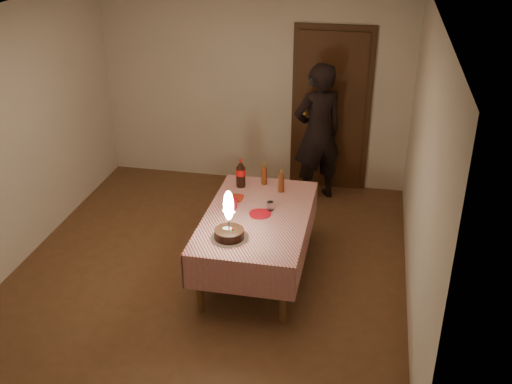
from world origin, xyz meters
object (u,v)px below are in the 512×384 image
(red_cup, at_px, (233,204))
(photographer, at_px, (318,133))
(dining_table, at_px, (257,223))
(red_plate, at_px, (260,214))
(birthday_cake, at_px, (229,227))
(amber_bottle_right, at_px, (281,181))
(cola_bottle, at_px, (241,173))
(clear_cup, at_px, (270,206))
(amber_bottle_left, at_px, (264,174))

(red_cup, distance_m, photographer, 1.87)
(dining_table, distance_m, red_plate, 0.10)
(photographer, bearing_deg, dining_table, -102.08)
(dining_table, distance_m, birthday_cake, 0.56)
(amber_bottle_right, bearing_deg, photographer, 79.24)
(birthday_cake, bearing_deg, cola_bottle, 97.14)
(photographer, bearing_deg, birthday_cake, -103.44)
(clear_cup, height_order, amber_bottle_right, amber_bottle_right)
(amber_bottle_left, bearing_deg, clear_cup, -73.51)
(birthday_cake, xyz_separation_m, amber_bottle_left, (0.10, 1.19, -0.00))
(dining_table, bearing_deg, birthday_cake, -108.41)
(clear_cup, bearing_deg, photographer, 80.61)
(red_plate, xyz_separation_m, amber_bottle_left, (-0.09, 0.68, 0.11))
(dining_table, relative_size, cola_bottle, 5.42)
(birthday_cake, xyz_separation_m, red_cup, (-0.10, 0.58, -0.07))
(clear_cup, bearing_deg, red_plate, -127.96)
(amber_bottle_right, bearing_deg, dining_table, -105.08)
(red_cup, relative_size, photographer, 0.06)
(photographer, bearing_deg, cola_bottle, -119.09)
(birthday_cake, height_order, amber_bottle_right, birthday_cake)
(birthday_cake, relative_size, amber_bottle_left, 1.89)
(red_cup, bearing_deg, photographer, 69.44)
(cola_bottle, bearing_deg, amber_bottle_right, -4.92)
(amber_bottle_right, height_order, photographer, photographer)
(clear_cup, distance_m, amber_bottle_left, 0.61)
(cola_bottle, relative_size, photographer, 0.18)
(red_cup, distance_m, amber_bottle_left, 0.64)
(cola_bottle, xyz_separation_m, amber_bottle_right, (0.45, -0.04, -0.03))
(red_cup, bearing_deg, amber_bottle_right, 48.43)
(dining_table, xyz_separation_m, amber_bottle_right, (0.15, 0.56, 0.21))
(birthday_cake, distance_m, amber_bottle_right, 1.09)
(amber_bottle_left, bearing_deg, amber_bottle_right, -34.82)
(clear_cup, relative_size, amber_bottle_right, 0.35)
(dining_table, height_order, amber_bottle_left, amber_bottle_left)
(dining_table, bearing_deg, amber_bottle_right, 74.92)
(dining_table, bearing_deg, clear_cup, 48.51)
(red_plate, xyz_separation_m, photographer, (0.37, 1.82, 0.20))
(red_cup, bearing_deg, birthday_cake, -80.37)
(amber_bottle_right, bearing_deg, cola_bottle, 175.08)
(dining_table, bearing_deg, red_plate, 33.93)
(cola_bottle, bearing_deg, clear_cup, -49.05)
(amber_bottle_left, bearing_deg, birthday_cake, -94.86)
(birthday_cake, distance_m, red_plate, 0.55)
(birthday_cake, relative_size, photographer, 0.28)
(red_plate, bearing_deg, dining_table, -146.07)
(dining_table, height_order, red_plate, red_plate)
(red_plate, height_order, photographer, photographer)
(red_cup, height_order, amber_bottle_right, amber_bottle_right)
(dining_table, bearing_deg, amber_bottle_left, 94.98)
(birthday_cake, xyz_separation_m, clear_cup, (0.27, 0.61, -0.07))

